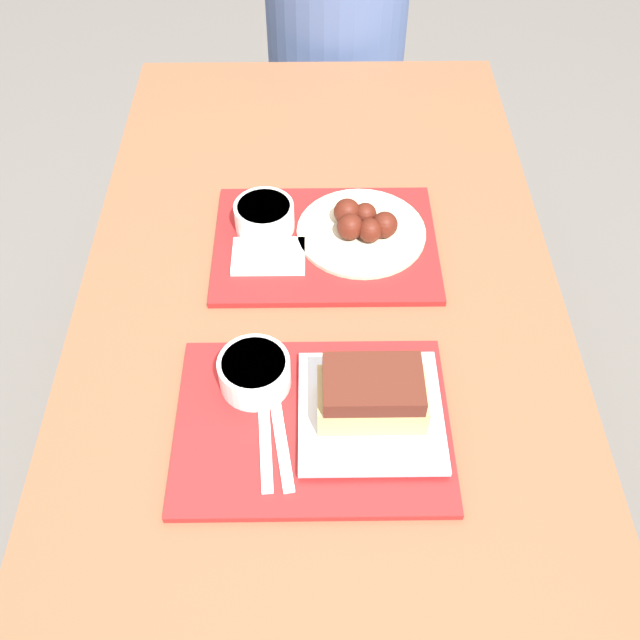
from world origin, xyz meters
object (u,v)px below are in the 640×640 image
at_px(tray_far, 326,244).
at_px(bowl_coleslaw_near, 254,371).
at_px(brisket_sandwich_plate, 371,401).
at_px(wings_plate_far, 362,226).
at_px(person_seated_across, 336,27).
at_px(tray_near, 313,424).
at_px(bowl_coleslaw_far, 264,216).

height_order(tray_far, bowl_coleslaw_near, bowl_coleslaw_near).
height_order(brisket_sandwich_plate, wings_plate_far, brisket_sandwich_plate).
xyz_separation_m(tray_far, person_seated_across, (0.04, 0.85, -0.04)).
bearing_deg(person_seated_across, brisket_sandwich_plate, -89.25).
bearing_deg(wings_plate_far, person_seated_across, 91.53).
distance_m(tray_near, brisket_sandwich_plate, 0.09).
xyz_separation_m(brisket_sandwich_plate, wings_plate_far, (0.01, 0.39, -0.02)).
relative_size(tray_far, brisket_sandwich_plate, 1.91).
bearing_deg(wings_plate_far, bowl_coleslaw_near, -118.31).
bearing_deg(tray_near, bowl_coleslaw_near, 140.84).
bearing_deg(tray_far, person_seated_across, 87.12).
height_order(tray_near, person_seated_across, person_seated_across).
bearing_deg(brisket_sandwich_plate, tray_far, 99.04).
bearing_deg(brisket_sandwich_plate, bowl_coleslaw_far, 112.50).
relative_size(bowl_coleslaw_far, person_seated_across, 0.16).
relative_size(bowl_coleslaw_near, person_seated_across, 0.16).
relative_size(tray_near, person_seated_across, 0.58).
distance_m(brisket_sandwich_plate, person_seated_across, 1.22).
bearing_deg(bowl_coleslaw_near, wings_plate_far, 61.69).
xyz_separation_m(tray_near, person_seated_across, (0.07, 1.22, -0.04)).
distance_m(tray_far, wings_plate_far, 0.07).
relative_size(tray_far, person_seated_across, 0.58).
bearing_deg(wings_plate_far, tray_near, -102.78).
bearing_deg(tray_far, bowl_coleslaw_near, -109.76).
height_order(tray_far, wings_plate_far, wings_plate_far).
xyz_separation_m(tray_far, brisket_sandwich_plate, (0.06, -0.37, 0.04)).
distance_m(bowl_coleslaw_near, bowl_coleslaw_far, 0.34).
xyz_separation_m(bowl_coleslaw_near, bowl_coleslaw_far, (0.00, 0.34, 0.00)).
bearing_deg(tray_near, wings_plate_far, 77.22).
bearing_deg(person_seated_across, bowl_coleslaw_far, -100.61).
xyz_separation_m(bowl_coleslaw_far, wings_plate_far, (0.17, -0.02, -0.01)).
distance_m(tray_near, bowl_coleslaw_far, 0.42).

